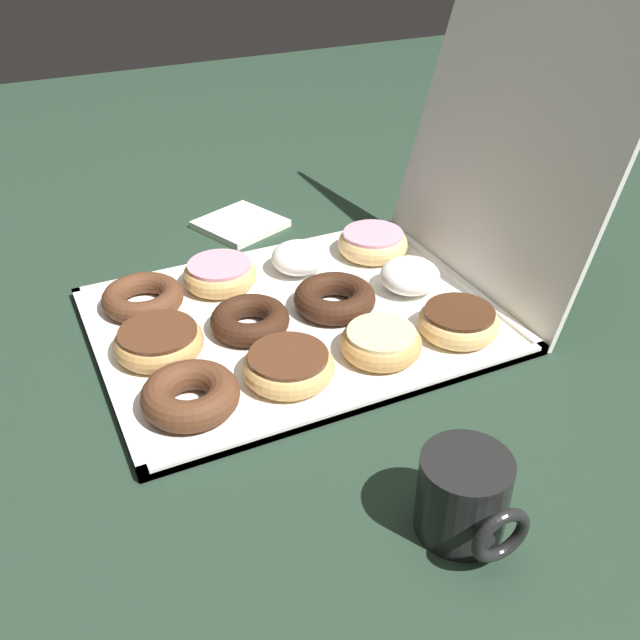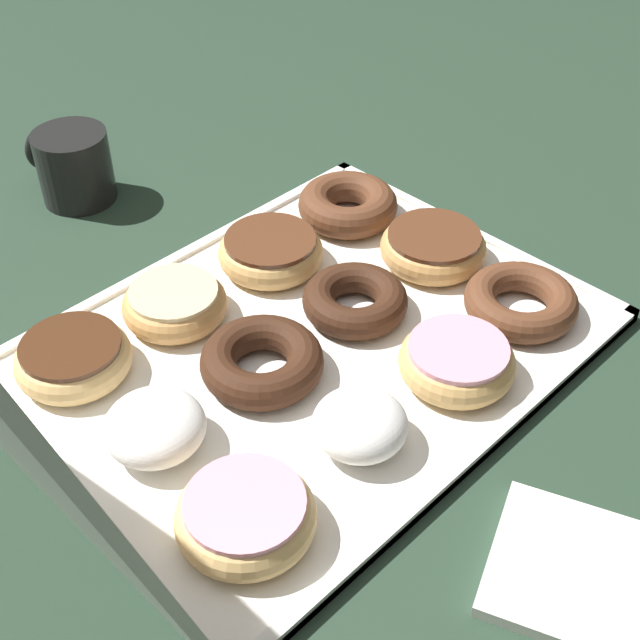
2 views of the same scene
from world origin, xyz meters
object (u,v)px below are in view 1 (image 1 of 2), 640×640
(napkin_stack, at_px, (240,224))
(powdered_filled_donut_10, at_px, (411,277))
(chocolate_frosted_donut_5, at_px, (288,366))
(coffee_mug, at_px, (466,495))
(glazed_ring_donut_8, at_px, (381,342))
(chocolate_frosted_donut_1, at_px, (158,340))
(chocolate_cake_ring_donut_4, at_px, (251,321))
(pink_frosted_donut_9, at_px, (373,243))
(chocolate_cake_ring_donut_2, at_px, (190,395))
(donut_box, at_px, (296,321))
(powdered_filled_donut_6, at_px, (298,257))
(chocolate_cake_ring_donut_0, at_px, (143,297))
(chocolate_frosted_donut_11, at_px, (459,321))
(pink_frosted_donut_3, at_px, (220,274))
(chocolate_cake_ring_donut_7, at_px, (335,299))

(napkin_stack, bearing_deg, powdered_filled_donut_10, 24.13)
(chocolate_frosted_donut_5, distance_m, coffee_mug, 0.29)
(glazed_ring_donut_8, bearing_deg, chocolate_frosted_donut_1, -116.07)
(chocolate_cake_ring_donut_4, xyz_separation_m, pink_frosted_donut_9, (-0.13, 0.26, 0.00))
(chocolate_cake_ring_donut_2, height_order, pink_frosted_donut_9, same)
(glazed_ring_donut_8, relative_size, pink_frosted_donut_9, 0.95)
(donut_box, bearing_deg, powdered_filled_donut_6, 154.45)
(chocolate_cake_ring_donut_4, bearing_deg, chocolate_frosted_donut_1, -92.06)
(chocolate_cake_ring_donut_0, bearing_deg, napkin_stack, 132.88)
(coffee_mug, bearing_deg, donut_box, -179.80)
(chocolate_frosted_donut_1, relative_size, glazed_ring_donut_8, 1.09)
(chocolate_cake_ring_donut_2, relative_size, powdered_filled_donut_10, 1.31)
(glazed_ring_donut_8, height_order, napkin_stack, glazed_ring_donut_8)
(chocolate_frosted_donut_11, bearing_deg, chocolate_frosted_donut_1, -109.09)
(pink_frosted_donut_3, bearing_deg, chocolate_frosted_donut_1, -44.60)
(pink_frosted_donut_3, bearing_deg, chocolate_cake_ring_donut_4, -0.72)
(chocolate_cake_ring_donut_0, xyz_separation_m, pink_frosted_donut_9, (-0.00, 0.38, 0.00))
(powdered_filled_donut_10, distance_m, chocolate_frosted_donut_11, 0.13)
(pink_frosted_donut_3, height_order, pink_frosted_donut_9, same)
(chocolate_cake_ring_donut_2, distance_m, napkin_stack, 0.51)
(chocolate_frosted_donut_11, bearing_deg, powdered_filled_donut_6, -153.55)
(chocolate_cake_ring_donut_7, bearing_deg, coffee_mug, -8.42)
(donut_box, xyz_separation_m, chocolate_frosted_donut_1, (-0.00, -0.20, 0.02))
(chocolate_frosted_donut_1, bearing_deg, glazed_ring_donut_8, 63.93)
(pink_frosted_donut_9, height_order, powdered_filled_donut_10, powdered_filled_donut_10)
(donut_box, bearing_deg, pink_frosted_donut_3, -153.37)
(chocolate_frosted_donut_1, bearing_deg, chocolate_cake_ring_donut_2, 2.32)
(donut_box, height_order, pink_frosted_donut_9, pink_frosted_donut_9)
(chocolate_cake_ring_donut_4, bearing_deg, pink_frosted_donut_3, 179.28)
(pink_frosted_donut_3, distance_m, chocolate_frosted_donut_11, 0.36)
(chocolate_cake_ring_donut_0, relative_size, pink_frosted_donut_3, 1.05)
(chocolate_cake_ring_donut_7, bearing_deg, powdered_filled_donut_6, -179.03)
(chocolate_cake_ring_donut_2, relative_size, pink_frosted_donut_3, 1.05)
(chocolate_cake_ring_donut_2, bearing_deg, chocolate_cake_ring_donut_0, 179.25)
(pink_frosted_donut_3, xyz_separation_m, chocolate_frosted_donut_11, (0.26, 0.25, -0.00))
(pink_frosted_donut_3, bearing_deg, powdered_filled_donut_10, 61.60)
(glazed_ring_donut_8, relative_size, napkin_stack, 0.84)
(chocolate_cake_ring_donut_0, height_order, chocolate_cake_ring_donut_7, chocolate_cake_ring_donut_7)
(coffee_mug, bearing_deg, powdered_filled_donut_6, 173.78)
(pink_frosted_donut_3, distance_m, chocolate_cake_ring_donut_7, 0.19)
(powdered_filled_donut_6, relative_size, coffee_mug, 0.77)
(donut_box, xyz_separation_m, chocolate_cake_ring_donut_7, (0.00, 0.06, 0.02))
(chocolate_cake_ring_donut_2, height_order, napkin_stack, chocolate_cake_ring_donut_2)
(chocolate_frosted_donut_5, height_order, napkin_stack, chocolate_frosted_donut_5)
(chocolate_frosted_donut_1, xyz_separation_m, pink_frosted_donut_9, (-0.12, 0.39, 0.00))
(chocolate_frosted_donut_5, height_order, pink_frosted_donut_9, pink_frosted_donut_9)
(powdered_filled_donut_6, bearing_deg, chocolate_cake_ring_donut_4, -45.24)
(chocolate_cake_ring_donut_2, bearing_deg, chocolate_frosted_donut_11, 89.29)
(powdered_filled_donut_6, relative_size, chocolate_frosted_donut_11, 0.76)
(chocolate_cake_ring_donut_0, relative_size, glazed_ring_donut_8, 1.08)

